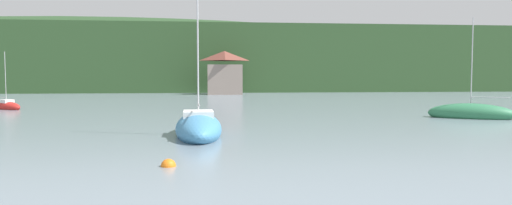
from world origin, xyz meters
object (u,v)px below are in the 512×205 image
(shore_building_westcentral, at_px, (225,73))
(sailboat_mid_2, at_px, (470,113))
(mooring_buoy_far, at_px, (168,166))
(sailboat_mid_9, at_px, (198,128))
(sailboat_far_10, at_px, (6,106))

(shore_building_westcentral, bearing_deg, sailboat_mid_2, -68.46)
(sailboat_mid_2, xyz_separation_m, mooring_buoy_far, (-21.26, -15.85, -0.36))
(sailboat_mid_9, bearing_deg, sailboat_far_10, 39.84)
(sailboat_mid_2, relative_size, sailboat_mid_9, 0.89)
(sailboat_mid_9, relative_size, sailboat_far_10, 1.56)
(sailboat_far_10, height_order, mooring_buoy_far, sailboat_far_10)
(shore_building_westcentral, bearing_deg, mooring_buoy_far, -94.00)
(shore_building_westcentral, distance_m, sailboat_far_10, 37.54)
(sailboat_mid_2, relative_size, mooring_buoy_far, 14.54)
(shore_building_westcentral, distance_m, mooring_buoy_far, 59.45)
(sailboat_mid_2, bearing_deg, shore_building_westcentral, -40.19)
(sailboat_mid_9, height_order, sailboat_far_10, sailboat_mid_9)
(shore_building_westcentral, xyz_separation_m, sailboat_mid_9, (-3.24, -50.99, -3.08))
(sailboat_far_10, relative_size, mooring_buoy_far, 10.44)
(shore_building_westcentral, xyz_separation_m, sailboat_far_10, (-21.95, -30.29, -3.23))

